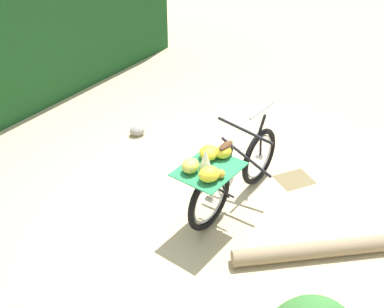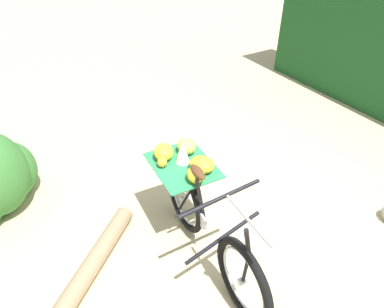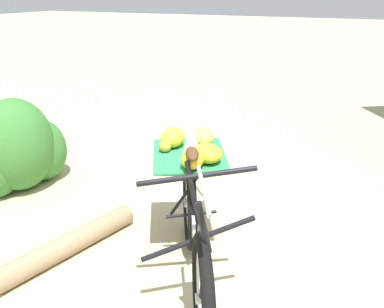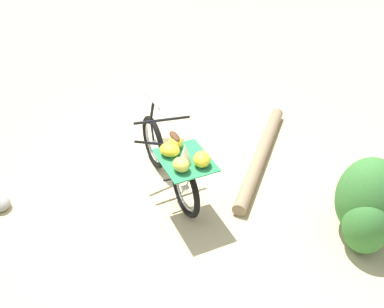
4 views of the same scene
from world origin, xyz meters
The scene contains 6 objects.
ground_plane centered at (0.00, 0.00, 0.00)m, with size 60.00×60.00×0.00m, color #C6B284.
foliage_hedge centered at (-1.78, 3.38, 1.12)m, with size 7.00×0.90×2.23m, color #19471E.
bicycle centered at (0.14, -0.34, 0.51)m, with size 1.70×1.14×1.03m.
fallen_log centered at (0.98, -1.49, 0.09)m, with size 0.17×0.17×2.48m, color #937A5B.
path_stone centered at (-0.32, 1.68, 0.07)m, with size 0.22×0.19×0.14m, color gray.
leaf_litter_patch centered at (1.18, -0.18, 0.00)m, with size 0.44×0.36×0.01m, color olive.
Camera 1 is at (-1.89, -4.04, 3.50)m, focal length 43.35 mm.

